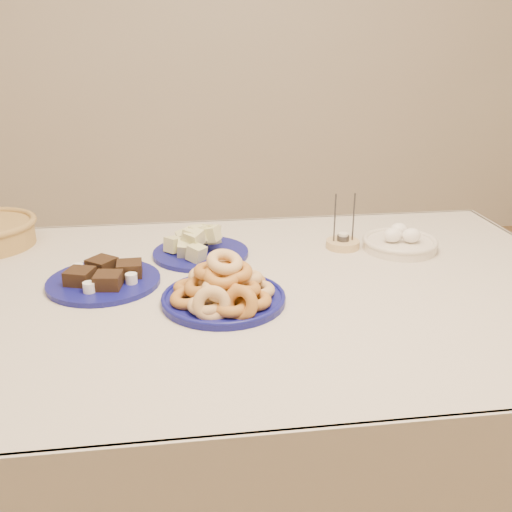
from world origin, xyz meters
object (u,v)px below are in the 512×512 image
object	(u,v)px
candle_holder	(343,243)
egg_bowl	(400,242)
donut_platter	(224,289)
melon_plate	(199,245)
dining_table	(253,325)
brownie_plate	(104,278)

from	to	relation	value
candle_holder	egg_bowl	world-z (taller)	candle_holder
donut_platter	egg_bowl	distance (m)	0.60
melon_plate	egg_bowl	xyz separation A→B (m)	(0.57, -0.03, -0.01)
dining_table	candle_holder	xyz separation A→B (m)	(0.29, 0.24, 0.12)
dining_table	egg_bowl	bearing A→B (deg)	24.20
donut_platter	brownie_plate	size ratio (longest dim) A/B	0.97
donut_platter	egg_bowl	xyz separation A→B (m)	(0.53, 0.29, -0.01)
brownie_plate	dining_table	bearing A→B (deg)	-10.14
egg_bowl	dining_table	bearing A→B (deg)	-155.80
melon_plate	brownie_plate	distance (m)	0.30
candle_holder	donut_platter	bearing A→B (deg)	-139.09
melon_plate	candle_holder	bearing A→B (deg)	0.71
dining_table	egg_bowl	distance (m)	0.51
dining_table	brownie_plate	xyz separation A→B (m)	(-0.36, 0.07, 0.12)
dining_table	donut_platter	size ratio (longest dim) A/B	5.06
donut_platter	melon_plate	distance (m)	0.32
donut_platter	melon_plate	bearing A→B (deg)	97.81
melon_plate	egg_bowl	world-z (taller)	melon_plate
egg_bowl	brownie_plate	bearing A→B (deg)	-170.40
brownie_plate	candle_holder	world-z (taller)	candle_holder
donut_platter	brownie_plate	distance (m)	0.32
dining_table	brownie_plate	bearing A→B (deg)	169.86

